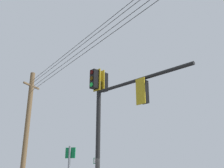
# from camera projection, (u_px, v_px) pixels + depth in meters

# --- Properties ---
(signal_mast_assembly) EXTENTS (3.55, 4.09, 6.52)m
(signal_mast_assembly) POSITION_uv_depth(u_px,v_px,m) (110.00, 107.00, 10.89)
(signal_mast_assembly) COLOR black
(signal_mast_assembly) RESTS_ON ground
(utility_pole_wooden) EXTENTS (1.70, 0.66, 9.30)m
(utility_pole_wooden) POSITION_uv_depth(u_px,v_px,m) (27.00, 131.00, 18.55)
(utility_pole_wooden) COLOR brown
(utility_pole_wooden) RESTS_ON ground
(overhead_wire_span) EXTENTS (15.41, 13.87, 1.45)m
(overhead_wire_span) POSITION_uv_depth(u_px,v_px,m) (111.00, 26.00, 11.94)
(overhead_wire_span) COLOR black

